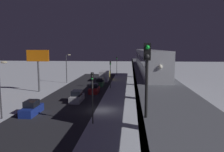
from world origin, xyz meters
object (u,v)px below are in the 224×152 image
subway_train (147,59)px  sedan_blue (32,109)px  traffic_light_far (117,63)px  box_truck (105,76)px  sedan_silver (77,97)px  traffic_light_near (92,90)px  rail_signal (147,67)px  sedan_red (94,89)px  sedan_green (100,83)px  commercial_billboard (38,60)px  traffic_light_mid (110,70)px

subway_train → sedan_blue: 21.45m
subway_train → traffic_light_far: subway_train is taller
box_truck → traffic_light_far: bearing=-102.7°
sedan_silver → traffic_light_near: (-4.70, 10.88, 3.40)m
rail_signal → traffic_light_near: bearing=-69.1°
rail_signal → sedan_blue: size_ratio=0.90×
rail_signal → sedan_red: rail_signal is taller
sedan_green → sedan_red: size_ratio=0.95×
sedan_silver → box_truck: box_truck is taller
sedan_silver → commercial_billboard: (10.20, -7.93, 6.03)m
traffic_light_near → traffic_light_mid: size_ratio=1.00×
sedan_blue → traffic_light_far: 45.95m
sedan_silver → commercial_billboard: 14.26m
traffic_light_near → commercial_billboard: bearing=-51.6°
commercial_billboard → traffic_light_near: bearing=128.4°
sedan_green → traffic_light_near: bearing=-83.9°
traffic_light_near → commercial_billboard: size_ratio=0.72×
sedan_green → rail_signal: bearing=-78.6°
sedan_silver → box_truck: size_ratio=0.60×
sedan_silver → sedan_blue: bearing=-120.8°
subway_train → rail_signal: bearing=85.8°
sedan_green → sedan_silver: same height
sedan_blue → traffic_light_far: traffic_light_far is taller
rail_signal → sedan_blue: 24.02m
subway_train → sedan_green: 17.44m
sedan_silver → commercial_billboard: commercial_billboard is taller
sedan_blue → sedan_red: (-6.40, -15.43, 0.00)m
subway_train → sedan_silver: 14.42m
rail_signal → traffic_light_mid: bearing=-81.9°
traffic_light_far → sedan_blue: bearing=78.3°
sedan_red → box_truck: (-0.20, -17.45, 0.55)m
sedan_blue → commercial_billboard: commercial_billboard is taller
subway_train → sedan_red: subway_train is taller
sedan_green → sedan_blue: bearing=-105.0°
sedan_green → subway_train: bearing=-49.6°
sedan_red → box_truck: bearing=89.3°
traffic_light_mid → commercial_billboard: commercial_billboard is taller
subway_train → box_truck: size_ratio=4.98×
box_truck → sedan_silver: bearing=85.5°
sedan_green → traffic_light_near: (-2.90, 26.95, 3.40)m
sedan_silver → commercial_billboard: bearing=142.1°
rail_signal → traffic_light_mid: 38.88m
sedan_blue → traffic_light_near: 10.39m
sedan_blue → sedan_green: size_ratio=1.11×
traffic_light_near → commercial_billboard: 24.13m
sedan_green → commercial_billboard: commercial_billboard is taller
subway_train → sedan_green: subway_train is taller
sedan_blue → box_truck: bearing=-101.3°
sedan_silver → box_truck: (-2.00, -25.15, 0.55)m
rail_signal → sedan_red: bearing=-75.8°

